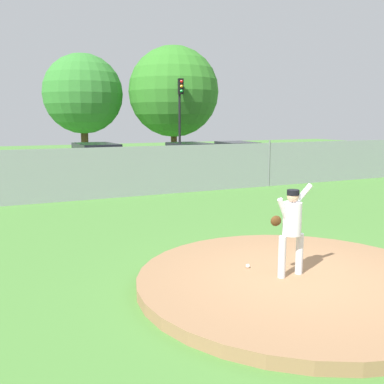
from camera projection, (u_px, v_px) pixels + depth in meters
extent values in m
plane|color=#4C8438|center=(168.00, 218.00, 13.09)|extent=(80.00, 80.00, 0.00)
cube|color=#2B2B2D|center=(100.00, 182.00, 20.69)|extent=(44.00, 7.00, 0.01)
cylinder|color=#99704C|center=(296.00, 281.00, 7.71)|extent=(5.55, 5.55, 0.20)
cylinder|color=silver|center=(282.00, 257.00, 7.56)|extent=(0.13, 0.13, 0.73)
cylinder|color=silver|center=(299.00, 254.00, 7.75)|extent=(0.13, 0.13, 0.73)
cylinder|color=silver|center=(292.00, 219.00, 7.55)|extent=(0.32, 0.32, 0.57)
cylinder|color=silver|center=(302.00, 196.00, 7.56)|extent=(0.46, 0.12, 0.41)
cylinder|color=silver|center=(284.00, 211.00, 7.45)|extent=(0.28, 0.11, 0.46)
ellipsoid|color=#4C2D14|center=(276.00, 221.00, 7.47)|extent=(0.20, 0.12, 0.18)
sphere|color=tan|center=(293.00, 196.00, 7.48)|extent=(0.20, 0.20, 0.20)
cylinder|color=black|center=(293.00, 192.00, 7.47)|extent=(0.21, 0.21, 0.09)
sphere|color=white|center=(248.00, 266.00, 8.10)|extent=(0.07, 0.07, 0.07)
cube|color=gray|center=(128.00, 172.00, 16.51)|extent=(31.85, 0.03, 1.89)
cylinder|color=slate|center=(269.00, 163.00, 19.16)|extent=(0.07, 0.07, 1.99)
cube|color=#232328|center=(237.00, 160.00, 24.03)|extent=(2.08, 4.58, 0.71)
cube|color=black|center=(237.00, 148.00, 23.92)|extent=(1.79, 2.56, 0.65)
cylinder|color=black|center=(226.00, 164.00, 25.36)|extent=(1.86, 0.77, 0.64)
cylinder|color=black|center=(249.00, 170.00, 22.81)|extent=(1.86, 0.77, 0.64)
cube|color=#B7BABF|center=(97.00, 166.00, 20.72)|extent=(2.05, 4.76, 0.79)
cube|color=black|center=(96.00, 151.00, 20.60)|extent=(1.82, 2.65, 0.67)
cylinder|color=black|center=(89.00, 171.00, 22.06)|extent=(1.95, 0.72, 0.64)
cylinder|color=black|center=(106.00, 178.00, 19.51)|extent=(1.95, 0.72, 0.64)
cube|color=slate|center=(190.00, 162.00, 23.00)|extent=(2.13, 4.61, 0.78)
cube|color=black|center=(190.00, 148.00, 22.88)|extent=(1.84, 2.58, 0.58)
cylinder|color=black|center=(178.00, 167.00, 24.26)|extent=(1.92, 0.77, 0.64)
cylinder|color=black|center=(204.00, 172.00, 21.86)|extent=(1.92, 0.77, 0.64)
cone|color=orange|center=(34.00, 187.00, 17.31)|extent=(0.32, 0.32, 0.55)
cube|color=black|center=(35.00, 193.00, 17.35)|extent=(0.40, 0.40, 0.03)
cylinder|color=black|center=(180.00, 124.00, 26.25)|extent=(0.14, 0.14, 5.23)
cube|color=black|center=(181.00, 86.00, 25.74)|extent=(0.28, 0.24, 0.90)
sphere|color=red|center=(181.00, 81.00, 25.59)|extent=(0.18, 0.18, 0.18)
sphere|color=orange|center=(181.00, 86.00, 25.63)|extent=(0.18, 0.18, 0.18)
sphere|color=green|center=(182.00, 91.00, 25.67)|extent=(0.18, 0.18, 0.18)
cylinder|color=#4C331E|center=(85.00, 142.00, 29.44)|extent=(0.48, 0.48, 2.72)
sphere|color=#357F30|center=(83.00, 94.00, 28.92)|extent=(5.19, 5.19, 5.19)
cylinder|color=#4C331E|center=(174.00, 143.00, 29.61)|extent=(0.41, 0.41, 2.61)
sphere|color=#347E27|center=(174.00, 92.00, 29.06)|extent=(5.91, 5.91, 5.91)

